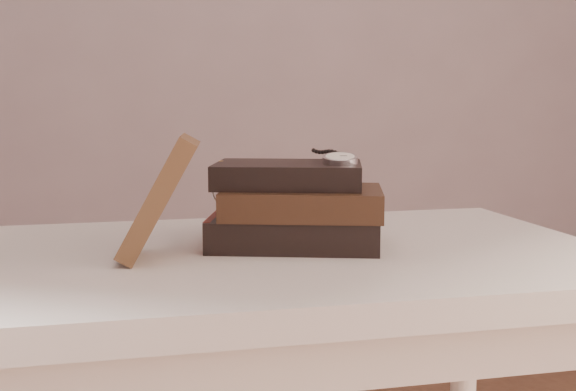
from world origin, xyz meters
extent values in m
cube|color=beige|center=(0.00, 0.35, 0.73)|extent=(1.00, 0.60, 0.04)
cube|color=white|center=(0.00, 0.35, 0.67)|extent=(0.88, 0.49, 0.08)
cube|color=black|center=(0.05, 0.37, 0.77)|extent=(0.28, 0.23, 0.05)
cube|color=beige|center=(0.05, 0.37, 0.77)|extent=(0.27, 0.22, 0.04)
cube|color=gold|center=(-0.05, 0.43, 0.77)|extent=(0.01, 0.01, 0.05)
cube|color=#661109|center=(-0.06, 0.41, 0.77)|extent=(0.06, 0.15, 0.05)
cube|color=black|center=(0.06, 0.36, 0.82)|extent=(0.27, 0.22, 0.04)
cube|color=beige|center=(0.06, 0.36, 0.82)|extent=(0.26, 0.20, 0.03)
cube|color=gold|center=(-0.04, 0.42, 0.82)|extent=(0.01, 0.01, 0.04)
cube|color=black|center=(0.05, 0.38, 0.85)|extent=(0.25, 0.20, 0.04)
cube|color=beige|center=(0.05, 0.38, 0.85)|extent=(0.24, 0.19, 0.03)
cube|color=gold|center=(-0.05, 0.44, 0.85)|extent=(0.01, 0.01, 0.04)
cube|color=#402818|center=(-0.15, 0.32, 0.83)|extent=(0.13, 0.13, 0.17)
cylinder|color=silver|center=(0.11, 0.34, 0.88)|extent=(0.06, 0.06, 0.02)
cylinder|color=white|center=(0.11, 0.34, 0.88)|extent=(0.05, 0.05, 0.01)
torus|color=silver|center=(0.11, 0.34, 0.88)|extent=(0.06, 0.06, 0.01)
cylinder|color=silver|center=(0.12, 0.37, 0.88)|extent=(0.01, 0.01, 0.01)
cube|color=black|center=(0.11, 0.34, 0.88)|extent=(0.01, 0.01, 0.00)
cube|color=black|center=(0.12, 0.34, 0.88)|extent=(0.01, 0.00, 0.00)
sphere|color=black|center=(0.12, 0.37, 0.88)|extent=(0.01, 0.01, 0.01)
sphere|color=black|center=(0.12, 0.38, 0.89)|extent=(0.01, 0.01, 0.01)
sphere|color=black|center=(0.12, 0.39, 0.89)|extent=(0.01, 0.01, 0.01)
sphere|color=black|center=(0.11, 0.41, 0.89)|extent=(0.01, 0.01, 0.01)
sphere|color=black|center=(0.11, 0.42, 0.89)|extent=(0.01, 0.01, 0.01)
sphere|color=black|center=(0.11, 0.43, 0.88)|extent=(0.01, 0.01, 0.01)
sphere|color=black|center=(0.11, 0.44, 0.88)|extent=(0.01, 0.01, 0.01)
sphere|color=black|center=(0.11, 0.45, 0.88)|extent=(0.01, 0.01, 0.01)
sphere|color=black|center=(0.10, 0.46, 0.88)|extent=(0.01, 0.01, 0.01)
torus|color=silver|center=(-0.03, 0.48, 0.82)|extent=(0.05, 0.03, 0.05)
torus|color=silver|center=(0.02, 0.46, 0.82)|extent=(0.05, 0.03, 0.05)
cylinder|color=silver|center=(-0.01, 0.47, 0.82)|extent=(0.01, 0.01, 0.00)
cylinder|color=silver|center=(-0.04, 0.54, 0.81)|extent=(0.04, 0.11, 0.03)
cylinder|color=silver|center=(0.06, 0.51, 0.81)|extent=(0.04, 0.11, 0.03)
camera|label=1|loc=(-0.21, -0.68, 0.97)|focal=46.58mm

